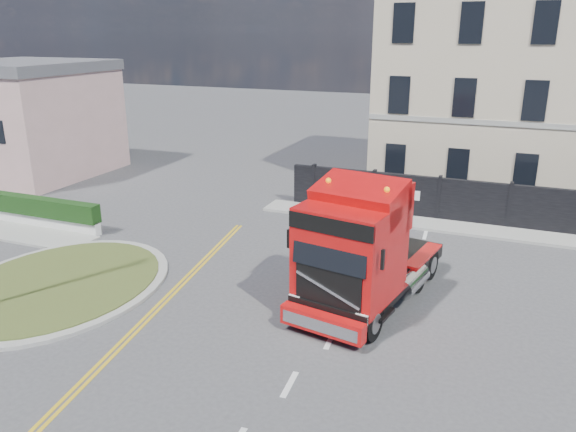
% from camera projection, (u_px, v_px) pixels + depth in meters
% --- Properties ---
extents(ground, '(120.00, 120.00, 0.00)m').
position_uv_depth(ground, '(281.00, 285.00, 19.25)').
color(ground, '#424244').
rests_on(ground, ground).
extents(traffic_island, '(6.80, 6.80, 0.17)m').
position_uv_depth(traffic_island, '(58.00, 285.00, 19.06)').
color(traffic_island, '#979791').
rests_on(traffic_island, ground).
extents(hedge_wall, '(8.00, 0.55, 1.35)m').
position_uv_depth(hedge_wall, '(25.00, 209.00, 24.94)').
color(hedge_wall, silver).
rests_on(hedge_wall, ground).
extents(pavement_side, '(8.50, 1.80, 0.10)m').
position_uv_depth(pavement_side, '(7.00, 231.00, 24.19)').
color(pavement_side, '#979791').
rests_on(pavement_side, ground).
extents(seaside_bldg_pink, '(8.00, 8.00, 6.00)m').
position_uv_depth(seaside_bldg_pink, '(29.00, 124.00, 33.30)').
color(seaside_bldg_pink, '#CFA3A1').
rests_on(seaside_bldg_pink, ground).
extents(hoarding_fence, '(18.80, 0.25, 2.00)m').
position_uv_depth(hoarding_fence, '(498.00, 205.00, 24.54)').
color(hoarding_fence, black).
rests_on(hoarding_fence, ground).
extents(georgian_building, '(12.30, 10.30, 12.80)m').
position_uv_depth(georgian_building, '(504.00, 80.00, 29.83)').
color(georgian_building, beige).
rests_on(georgian_building, ground).
extents(pavement_far, '(20.00, 1.60, 0.12)m').
position_uv_depth(pavement_far, '(481.00, 231.00, 24.24)').
color(pavement_far, '#979791').
rests_on(pavement_far, ground).
extents(truck, '(3.74, 7.18, 4.09)m').
position_uv_depth(truck, '(360.00, 254.00, 17.02)').
color(truck, black).
rests_on(truck, ground).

